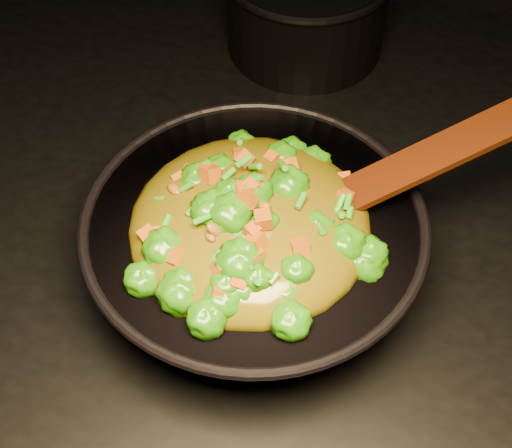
# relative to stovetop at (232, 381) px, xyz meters

# --- Properties ---
(stovetop) EXTENTS (1.20, 0.90, 0.90)m
(stovetop) POSITION_rel_stovetop_xyz_m (0.00, 0.00, 0.00)
(stovetop) COLOR black
(stovetop) RESTS_ON ground
(wok) EXTENTS (0.46, 0.46, 0.10)m
(wok) POSITION_rel_stovetop_xyz_m (0.06, -0.10, 0.50)
(wok) COLOR black
(wok) RESTS_ON stovetop
(stir_fry) EXTENTS (0.26, 0.26, 0.09)m
(stir_fry) POSITION_rel_stovetop_xyz_m (0.05, -0.11, 0.59)
(stir_fry) COLOR #287408
(stir_fry) RESTS_ON wok
(spatula) EXTENTS (0.26, 0.15, 0.11)m
(spatula) POSITION_rel_stovetop_xyz_m (0.20, -0.04, 0.60)
(spatula) COLOR #361505
(spatula) RESTS_ON wok
(back_pot) EXTENTS (0.25, 0.25, 0.13)m
(back_pot) POSITION_rel_stovetop_xyz_m (0.06, 0.32, 0.51)
(back_pot) COLOR black
(back_pot) RESTS_ON stovetop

